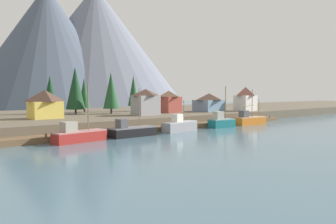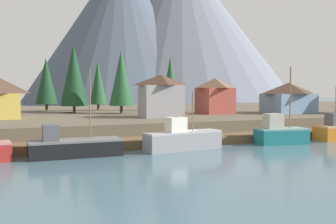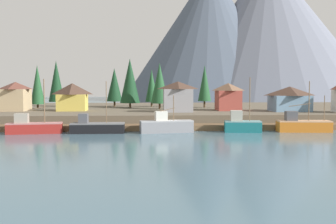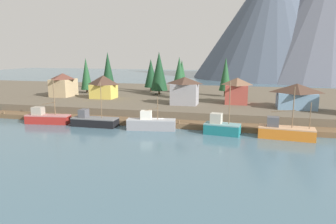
{
  "view_description": "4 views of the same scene",
  "coord_description": "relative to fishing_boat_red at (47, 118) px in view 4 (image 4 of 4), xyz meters",
  "views": [
    {
      "loc": [
        -48.39,
        -52.25,
        7.91
      ],
      "look_at": [
        1.01,
        3.96,
        3.75
      ],
      "focal_mm": 36.03,
      "sensor_mm": 36.0,
      "label": 1
    },
    {
      "loc": [
        -18.23,
        -41.49,
        6.87
      ],
      "look_at": [
        -0.65,
        3.29,
        3.95
      ],
      "focal_mm": 41.59,
      "sensor_mm": 36.0,
      "label": 2
    },
    {
      "loc": [
        -4.47,
        -69.77,
        8.1
      ],
      "look_at": [
        -0.31,
        3.61,
        3.18
      ],
      "focal_mm": 42.37,
      "sensor_mm": 36.0,
      "label": 3
    },
    {
      "loc": [
        16.29,
        -56.66,
        14.24
      ],
      "look_at": [
        1.21,
        2.75,
        2.69
      ],
      "focal_mm": 33.15,
      "sensor_mm": 36.0,
      "label": 4
    }
  ],
  "objects": [
    {
      "name": "house_tan",
      "position": [
        -9.8,
        21.87,
        4.6
      ],
      "size": [
        5.54,
        6.97,
        6.4
      ],
      "color": "tan",
      "rests_on": "shoreline_bank"
    },
    {
      "name": "conifer_mid_left",
      "position": [
        -5.02,
        40.86,
        8.08
      ],
      "size": [
        4.16,
        4.16,
        12.28
      ],
      "color": "#4C3823",
      "rests_on": "shoreline_bank"
    },
    {
      "name": "conifer_back_right",
      "position": [
        15.14,
        32.01,
        8.12
      ],
      "size": [
        4.95,
        4.95,
        12.34
      ],
      "color": "#4C3823",
      "rests_on": "shoreline_bank"
    },
    {
      "name": "house_blue",
      "position": [
        50.46,
        16.96,
        4.09
      ],
      "size": [
        8.3,
        6.69,
        5.4
      ],
      "color": "#6689A8",
      "rests_on": "shoreline_bank"
    },
    {
      "name": "fishing_boat_teal",
      "position": [
        35.77,
        0.07,
        0.13
      ],
      "size": [
        6.55,
        3.58,
        9.52
      ],
      "rotation": [
        0.0,
        0.0,
        -0.12
      ],
      "color": "#196B70",
      "rests_on": "ground_plane"
    },
    {
      "name": "fishing_boat_red",
      "position": [
        0.0,
        0.0,
        0.0
      ],
      "size": [
        9.27,
        3.64,
        9.23
      ],
      "rotation": [
        0.0,
        0.0,
        0.13
      ],
      "color": "maroon",
      "rests_on": "ground_plane"
    },
    {
      "name": "fishing_boat_grey",
      "position": [
        22.54,
        0.02,
        0.08
      ],
      "size": [
        9.34,
        3.66,
        6.43
      ],
      "rotation": [
        0.0,
        0.0,
        0.16
      ],
      "color": "gray",
      "rests_on": "ground_plane"
    },
    {
      "name": "conifer_near_left",
      "position": [
        20.66,
        37.8,
        6.94
      ],
      "size": [
        3.37,
        3.37,
        9.95
      ],
      "color": "#4C3823",
      "rests_on": "shoreline_bank"
    },
    {
      "name": "dock",
      "position": [
        23.52,
        3.98,
        -0.66
      ],
      "size": [
        80.0,
        4.0,
        1.6
      ],
      "color": "brown",
      "rests_on": "ground_plane"
    },
    {
      "name": "mountain_west_peak",
      "position": [
        53.8,
        146.95,
        34.42
      ],
      "size": [
        94.21,
        94.21,
        71.17
      ],
      "primitive_type": "cone",
      "color": "#475160",
      "rests_on": "ground_plane"
    },
    {
      "name": "house_red",
      "position": [
        37.65,
        20.58,
        4.48
      ],
      "size": [
        5.41,
        5.91,
        6.16
      ],
      "color": "#9E4238",
      "rests_on": "shoreline_bank"
    },
    {
      "name": "ground_plane",
      "position": [
        23.52,
        21.99,
        -1.66
      ],
      "size": [
        400.0,
        400.0,
        1.0
      ],
      "primitive_type": "cube",
      "color": "#476675"
    },
    {
      "name": "conifer_back_left",
      "position": [
        10.8,
        37.95,
        7.12
      ],
      "size": [
        4.12,
        4.12,
        10.16
      ],
      "color": "#4C3823",
      "rests_on": "shoreline_bank"
    },
    {
      "name": "house_yellow",
      "position": [
        2.81,
        21.0,
        4.46
      ],
      "size": [
        6.55,
        5.07,
        6.11
      ],
      "color": "gold",
      "rests_on": "shoreline_bank"
    },
    {
      "name": "fishing_boat_black",
      "position": [
        10.63,
        0.22,
        -0.15
      ],
      "size": [
        9.12,
        3.21,
        8.83
      ],
      "rotation": [
        0.0,
        0.0,
        0.01
      ],
      "color": "black",
      "rests_on": "ground_plane"
    },
    {
      "name": "conifer_near_right",
      "position": [
        34.06,
        32.51,
        7.53
      ],
      "size": [
        3.35,
        3.35,
        10.78
      ],
      "color": "#4C3823",
      "rests_on": "shoreline_bank"
    },
    {
      "name": "shoreline_bank",
      "position": [
        23.52,
        33.99,
        0.09
      ],
      "size": [
        400.0,
        56.0,
        2.5
      ],
      "primitive_type": "cube",
      "color": "brown",
      "rests_on": "ground_plane"
    },
    {
      "name": "mountain_central_peak",
      "position": [
        86.4,
        148.34,
        37.64
      ],
      "size": [
        116.91,
        116.91,
        77.62
      ],
      "primitive_type": "cone",
      "color": "slate",
      "rests_on": "ground_plane"
    },
    {
      "name": "fishing_boat_orange",
      "position": [
        46.55,
        -0.1,
        0.01
      ],
      "size": [
        9.32,
        3.89,
        8.86
      ],
      "rotation": [
        0.0,
        0.0,
        -0.09
      ],
      "color": "#CC6B1E",
      "rests_on": "ground_plane"
    },
    {
      "name": "conifer_mid_right",
      "position": [
        22.37,
        26.19,
        7.51
      ],
      "size": [
        4.18,
        4.18,
        10.97
      ],
      "color": "#4C3823",
      "rests_on": "shoreline_bank"
    },
    {
      "name": "house_grey",
      "position": [
        25.88,
        15.83,
        4.63
      ],
      "size": [
        6.38,
        4.52,
        6.47
      ],
      "color": "gray",
      "rests_on": "shoreline_bank"
    },
    {
      "name": "conifer_centre",
      "position": [
        -7.21,
        30.24,
        7.13
      ],
      "size": [
        3.41,
        3.41,
        10.54
      ],
      "color": "#4C3823",
      "rests_on": "shoreline_bank"
    }
  ]
}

